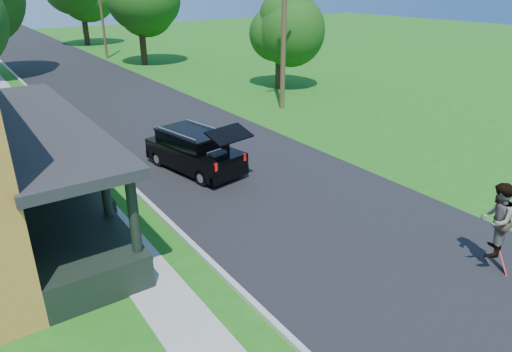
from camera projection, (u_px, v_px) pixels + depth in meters
ground at (353, 237)px, 13.05m from camera, size 140.00×140.00×0.00m
street at (118, 99)px, 28.19m from camera, size 8.00×120.00×0.02m
curb at (49, 108)px, 26.09m from camera, size 0.15×120.00×0.12m
sidewalk at (19, 112)px, 25.28m from camera, size 1.30×120.00×0.03m
black_suv at (195, 151)px, 17.32m from camera, size 2.47×4.68×2.07m
skateboarder at (496, 220)px, 11.10m from camera, size 1.13×1.02×1.91m
skateboard at (502, 262)px, 11.51m from camera, size 0.45×0.60×0.75m
tree_right_near at (279, 23)px, 29.27m from camera, size 5.10×5.38×6.43m
utility_pole_near at (284, 22)px, 24.28m from camera, size 1.71×0.29×9.08m
utility_pole_far at (101, 9)px, 41.03m from camera, size 1.37×0.57×8.39m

